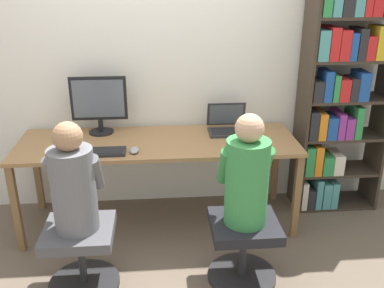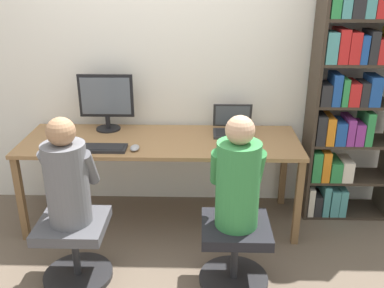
# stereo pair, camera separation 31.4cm
# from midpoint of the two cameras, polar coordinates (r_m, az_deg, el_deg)

# --- Properties ---
(ground_plane) EXTENTS (14.00, 14.00, 0.00)m
(ground_plane) POSITION_cam_midpoint_polar(r_m,az_deg,el_deg) (3.38, -6.87, -13.37)
(ground_plane) COLOR brown
(wall_back) EXTENTS (10.00, 0.05, 2.60)m
(wall_back) POSITION_cam_midpoint_polar(r_m,az_deg,el_deg) (3.58, -7.46, 11.39)
(wall_back) COLOR white
(wall_back) RESTS_ON ground_plane
(desk) EXTENTS (2.17, 0.70, 0.73)m
(desk) POSITION_cam_midpoint_polar(r_m,az_deg,el_deg) (3.37, -7.20, -0.65)
(desk) COLOR olive
(desk) RESTS_ON ground_plane
(desktop_monitor) EXTENTS (0.45, 0.20, 0.47)m
(desktop_monitor) POSITION_cam_midpoint_polar(r_m,az_deg,el_deg) (3.53, -14.82, 5.14)
(desktop_monitor) COLOR black
(desktop_monitor) RESTS_ON desk
(laptop) EXTENTS (0.32, 0.27, 0.23)m
(laptop) POSITION_cam_midpoint_polar(r_m,az_deg,el_deg) (3.50, 2.21, 2.36)
(laptop) COLOR #2D2D30
(laptop) RESTS_ON desk
(keyboard) EXTENTS (0.43, 0.16, 0.03)m
(keyboard) POSITION_cam_midpoint_polar(r_m,az_deg,el_deg) (3.20, -15.46, -1.10)
(keyboard) COLOR #232326
(keyboard) RESTS_ON desk
(computer_mouse_by_keyboard) EXTENTS (0.07, 0.11, 0.03)m
(computer_mouse_by_keyboard) POSITION_cam_midpoint_polar(r_m,az_deg,el_deg) (3.16, -10.54, -0.87)
(computer_mouse_by_keyboard) COLOR #99999E
(computer_mouse_by_keyboard) RESTS_ON desk
(office_chair_left) EXTENTS (0.47, 0.47, 0.45)m
(office_chair_left) POSITION_cam_midpoint_polar(r_m,az_deg,el_deg) (2.98, -17.61, -13.75)
(office_chair_left) COLOR #262628
(office_chair_left) RESTS_ON ground_plane
(office_chair_right) EXTENTS (0.47, 0.47, 0.45)m
(office_chair_right) POSITION_cam_midpoint_polar(r_m,az_deg,el_deg) (2.91, 3.73, -13.48)
(office_chair_right) COLOR #262628
(office_chair_right) RESTS_ON ground_plane
(person_at_monitor) EXTENTS (0.33, 0.32, 0.71)m
(person_at_monitor) POSITION_cam_midpoint_polar(r_m,az_deg,el_deg) (2.73, -18.80, -5.01)
(person_at_monitor) COLOR slate
(person_at_monitor) RESTS_ON office_chair_left
(person_at_laptop) EXTENTS (0.33, 0.33, 0.73)m
(person_at_laptop) POSITION_cam_midpoint_polar(r_m,az_deg,el_deg) (2.65, 3.98, -4.31)
(person_at_laptop) COLOR #388C47
(person_at_laptop) RESTS_ON office_chair_right
(bookshelf) EXTENTS (0.71, 0.32, 1.96)m
(bookshelf) POSITION_cam_midpoint_polar(r_m,az_deg,el_deg) (3.63, 16.82, 6.45)
(bookshelf) COLOR #382D23
(bookshelf) RESTS_ON ground_plane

